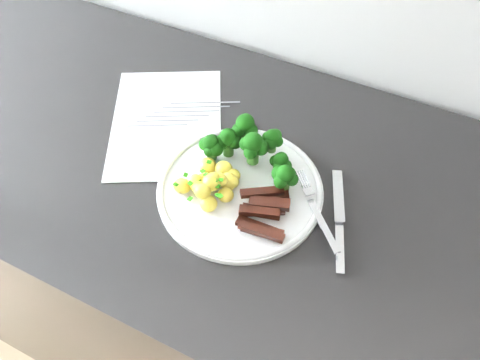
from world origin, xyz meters
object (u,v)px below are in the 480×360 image
Objects in this scene: broccoli at (251,147)px; fork at (318,213)px; plate at (240,189)px; knife at (339,232)px; counter at (281,314)px; beef_strips at (263,212)px; recipe_paper at (167,121)px; potatoes at (213,182)px.

broccoli reaches higher than fork.
fork is at bearing 1.87° from plate.
plate is at bearing -178.13° from fork.
broccoli is 0.19m from knife.
counter is 23.87× the size of beef_strips.
counter is 13.70× the size of broccoli.
knife is (0.04, -0.01, -0.01)m from fork.
fork is (0.31, -0.08, 0.02)m from recipe_paper.
plate is 1.50× the size of knife.
broccoli reaches higher than counter.
broccoli is 0.11m from beef_strips.
knife is at bearing 3.36° from potatoes.
plate is at bearing -163.06° from counter.
fork is at bearing 7.91° from potatoes.
broccoli is at bearing 125.17° from beef_strips.
beef_strips is at bearing -153.29° from fork.
potatoes reaches higher than knife.
recipe_paper is 1.91× the size of broccoli.
fork is at bearing 26.71° from beef_strips.
plate is at bearing -23.78° from recipe_paper.
potatoes is (-0.03, -0.07, -0.02)m from broccoli.
beef_strips is at bearing -8.34° from potatoes.
knife is at bearing -19.90° from broccoli.
plate is 2.54× the size of potatoes.
knife is (0.35, -0.09, 0.01)m from recipe_paper.
broccoli is 0.08m from potatoes.
recipe_paper is 3.32× the size of beef_strips.
recipe_paper is 0.32m from fork.
knife is at bearing -15.77° from fork.
potatoes reaches higher than recipe_paper.
potatoes is at bearing -172.09° from fork.
potatoes is 0.17m from fork.
counter is at bearing 145.23° from fork.
fork is (0.16, 0.02, -0.01)m from potatoes.
counter is at bearing 57.91° from beef_strips.
knife is at bearing 12.92° from beef_strips.
plate reaches higher than recipe_paper.
counter is 0.46m from knife.
knife reaches higher than recipe_paper.
counter is 0.53m from recipe_paper.
broccoli is 1.42× the size of fork.
knife reaches higher than counter.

